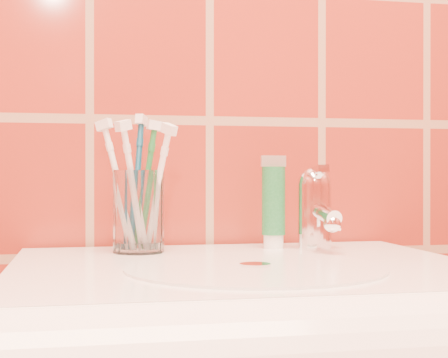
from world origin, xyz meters
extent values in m
cube|color=white|center=(0.00, 0.96, 0.77)|extent=(0.56, 0.46, 0.16)
cylinder|color=silver|center=(0.00, 0.91, 0.85)|extent=(0.30, 0.30, 0.00)
cylinder|color=white|center=(0.00, 0.91, 0.85)|extent=(0.04, 0.04, 0.00)
cylinder|color=white|center=(-0.12, 1.10, 0.91)|extent=(0.09, 0.09, 0.11)
cylinder|color=white|center=(0.08, 1.12, 0.86)|extent=(0.03, 0.03, 0.02)
cylinder|color=#17602D|center=(0.08, 1.12, 0.92)|extent=(0.03, 0.03, 0.10)
cube|color=beige|center=(0.08, 1.12, 0.98)|extent=(0.04, 0.00, 0.02)
cylinder|color=white|center=(0.14, 1.09, 0.90)|extent=(0.05, 0.05, 0.09)
sphere|color=white|center=(0.14, 1.09, 0.94)|extent=(0.05, 0.05, 0.05)
cylinder|color=white|center=(0.14, 1.06, 0.91)|extent=(0.02, 0.09, 0.03)
cube|color=white|center=(0.14, 1.08, 0.96)|extent=(0.02, 0.06, 0.01)
camera|label=1|loc=(-0.19, 0.15, 0.96)|focal=55.00mm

